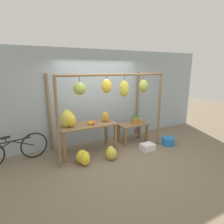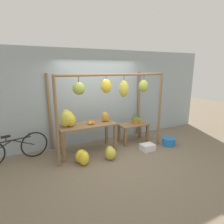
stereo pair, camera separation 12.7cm
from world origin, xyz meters
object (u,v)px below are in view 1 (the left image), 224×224
object	(u,v)px
banana_pile_ground_left	(84,158)
parked_bicycle	(13,150)
banana_pile_ground_right	(111,153)
banana_pile_on_table	(68,119)
orange_pile	(91,123)
pineapple_cluster	(136,120)
fruit_crate_white	(148,147)
papaya_pile	(106,117)
blue_bucket	(168,141)

from	to	relation	value
banana_pile_ground_left	parked_bicycle	size ratio (longest dim) A/B	0.28
banana_pile_ground_right	banana_pile_on_table	bearing A→B (deg)	142.40
banana_pile_on_table	parked_bicycle	world-z (taller)	banana_pile_on_table
orange_pile	banana_pile_ground_right	size ratio (longest dim) A/B	0.49
pineapple_cluster	parked_bicycle	size ratio (longest dim) A/B	0.20
banana_pile_ground_right	fruit_crate_white	distance (m)	1.16
banana_pile_ground_left	banana_pile_ground_right	world-z (taller)	banana_pile_ground_left
pineapple_cluster	parked_bicycle	bearing A→B (deg)	177.21
banana_pile_on_table	banana_pile_ground_right	xyz separation A→B (m)	(0.88, -0.68, -0.84)
banana_pile_ground_right	pineapple_cluster	bearing A→B (deg)	30.45
banana_pile_ground_right	papaya_pile	size ratio (longest dim) A/B	1.37
blue_bucket	parked_bicycle	world-z (taller)	parked_bicycle
parked_bicycle	papaya_pile	world-z (taller)	papaya_pile
pineapple_cluster	banana_pile_ground_right	bearing A→B (deg)	-149.55
pineapple_cluster	papaya_pile	xyz separation A→B (m)	(-1.08, -0.08, 0.23)
orange_pile	parked_bicycle	xyz separation A→B (m)	(-1.89, 0.33, -0.50)
pineapple_cluster	parked_bicycle	world-z (taller)	pineapple_cluster
banana_pile_ground_left	banana_pile_ground_right	size ratio (longest dim) A/B	1.18
fruit_crate_white	blue_bucket	world-z (taller)	blue_bucket
fruit_crate_white	papaya_pile	bearing A→B (deg)	146.61
pineapple_cluster	parked_bicycle	distance (m)	3.46
pineapple_cluster	papaya_pile	bearing A→B (deg)	-175.76
orange_pile	banana_pile_on_table	bearing A→B (deg)	169.40
banana_pile_ground_right	parked_bicycle	bearing A→B (deg)	157.64
banana_pile_ground_left	parked_bicycle	xyz separation A→B (m)	(-1.50, 0.83, 0.18)
pineapple_cluster	papaya_pile	world-z (taller)	papaya_pile
fruit_crate_white	parked_bicycle	world-z (taller)	parked_bicycle
banana_pile_ground_right	papaya_pile	xyz separation A→B (m)	(0.17, 0.65, 0.78)
pineapple_cluster	banana_pile_ground_left	xyz separation A→B (m)	(-1.94, -0.66, -0.53)
orange_pile	pineapple_cluster	bearing A→B (deg)	6.02
banana_pile_ground_right	fruit_crate_white	xyz separation A→B (m)	(1.15, 0.00, -0.07)
banana_pile_on_table	banana_pile_ground_left	distance (m)	1.04
banana_pile_on_table	parked_bicycle	bearing A→B (deg)	170.28
banana_pile_ground_left	fruit_crate_white	world-z (taller)	banana_pile_ground_left
banana_pile_on_table	pineapple_cluster	bearing A→B (deg)	1.54
fruit_crate_white	parked_bicycle	distance (m)	3.48
banana_pile_ground_left	banana_pile_ground_right	bearing A→B (deg)	-6.20
orange_pile	banana_pile_ground_right	distance (m)	0.95
fruit_crate_white	orange_pile	bearing A→B (deg)	158.80
banana_pile_ground_right	fruit_crate_white	bearing A→B (deg)	0.13
parked_bicycle	papaya_pile	distance (m)	2.44
orange_pile	papaya_pile	bearing A→B (deg)	10.04
pineapple_cluster	fruit_crate_white	distance (m)	0.96
pineapple_cluster	banana_pile_ground_left	bearing A→B (deg)	-161.29
papaya_pile	blue_bucket	bearing A→B (deg)	-19.14
banana_pile_on_table	pineapple_cluster	distance (m)	2.15
banana_pile_on_table	papaya_pile	distance (m)	1.05
papaya_pile	banana_pile_ground_right	bearing A→B (deg)	-104.29
parked_bicycle	banana_pile_ground_right	bearing A→B (deg)	-22.36
orange_pile	fruit_crate_white	xyz separation A→B (m)	(1.46, -0.57, -0.76)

